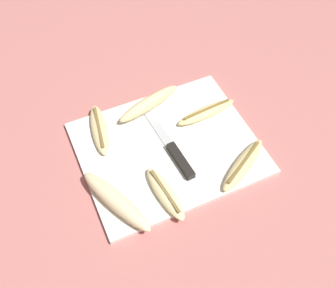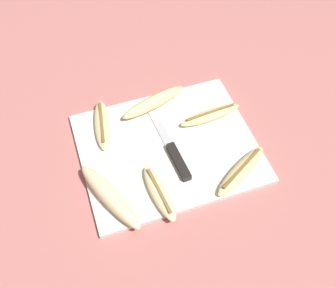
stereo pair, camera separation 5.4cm
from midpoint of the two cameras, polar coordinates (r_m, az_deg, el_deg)
ground_plane at (r=0.96m, az=-1.59°, el=-0.83°), size 4.00×4.00×0.00m
cutting_board at (r=0.96m, az=-1.60°, el=-0.62°), size 0.42×0.35×0.01m
knife at (r=0.93m, az=-0.55°, el=-1.42°), size 0.04×0.25×0.02m
banana_golden_short at (r=1.01m, az=4.09°, el=4.59°), size 0.17×0.05×0.02m
banana_spotted_left at (r=0.92m, az=9.24°, el=-3.00°), size 0.17×0.12×0.02m
banana_cream_curved at (r=0.87m, az=-9.33°, el=-8.23°), size 0.12×0.21×0.03m
banana_ripe_center at (r=1.02m, az=-4.30°, el=5.84°), size 0.19×0.08×0.04m
banana_mellow_near at (r=0.99m, az=-11.46°, el=2.05°), size 0.06×0.16×0.02m
banana_soft_right at (r=0.87m, az=-2.18°, el=-7.26°), size 0.05×0.15×0.02m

